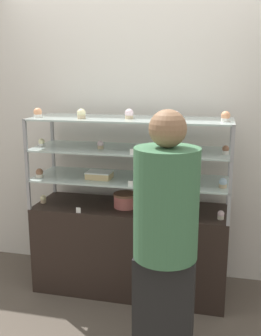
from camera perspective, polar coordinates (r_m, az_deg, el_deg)
name	(u,v)px	position (r m, az deg, el deg)	size (l,w,h in m)	color
ground_plane	(130,287)	(3.53, 0.00, -16.95)	(20.00, 20.00, 0.00)	brown
back_wall	(141,131)	(3.48, 1.53, 5.41)	(8.00, 0.05, 2.60)	silver
display_base	(130,248)	(3.36, 0.00, -11.54)	(1.57, 0.52, 0.73)	black
display_riser_lower	(130,180)	(3.15, 0.00, -1.70)	(1.57, 0.52, 0.24)	#99999E
display_riser_middle	(130,150)	(3.10, 0.00, 2.59)	(1.57, 0.52, 0.24)	#99999E
display_riser_upper	(131,120)	(3.07, 0.00, 7.01)	(1.57, 0.52, 0.24)	#99999E
layer_cake_centerpiece	(125,200)	(3.19, -0.76, -4.69)	(0.19, 0.19, 0.12)	#C66660
sheet_cake_frosted	(99,175)	(3.15, -4.54, -1.00)	(0.20, 0.15, 0.06)	#DBBC84
cupcake_0	(43,199)	(3.39, -12.54, -4.42)	(0.05, 0.05, 0.07)	#CCB28C
cupcake_1	(221,215)	(3.02, 12.98, -6.66)	(0.05, 0.05, 0.07)	beige
price_tag_0	(78,210)	(3.10, -7.58, -6.10)	(0.04, 0.00, 0.04)	white
cupcake_2	(39,173)	(3.25, -13.07, -0.73)	(0.06, 0.06, 0.07)	beige
cupcake_3	(159,179)	(2.99, 4.21, -1.65)	(0.06, 0.06, 0.07)	#CCB28C
cupcake_4	(223,183)	(2.96, 13.27, -2.14)	(0.06, 0.06, 0.07)	#CCB28C
price_tag_1	(130,184)	(2.91, 0.00, -2.30)	(0.04, 0.00, 0.04)	white
cupcake_5	(42,143)	(3.27, -12.78, 3.61)	(0.05, 0.05, 0.07)	white
cupcake_6	(100,145)	(3.10, -4.38, 3.39)	(0.05, 0.05, 0.07)	#CCB28C
cupcake_7	(157,149)	(2.91, 3.81, 2.75)	(0.05, 0.05, 0.07)	beige
cupcake_8	(226,150)	(2.96, 13.64, 2.56)	(0.05, 0.05, 0.07)	white
price_tag_2	(132,152)	(2.85, 0.27, 2.34)	(0.04, 0.00, 0.04)	white
cupcake_9	(38,113)	(3.20, -13.31, 7.78)	(0.07, 0.07, 0.08)	white
cupcake_10	(81,114)	(3.06, -7.14, 7.79)	(0.07, 0.07, 0.08)	#CCB28C
cupcake_11	(129,114)	(3.02, -0.17, 7.82)	(0.07, 0.07, 0.08)	#CCB28C
cupcake_12	(175,116)	(2.87, 6.52, 7.45)	(0.07, 0.07, 0.08)	white
cupcake_13	(226,117)	(2.91, 13.64, 7.24)	(0.07, 0.07, 0.08)	white
price_tag_3	(162,120)	(2.77, 4.62, 7.02)	(0.04, 0.00, 0.04)	white
donut_glazed	(174,117)	(2.97, 6.40, 7.33)	(0.12, 0.12, 0.04)	#EFB2BC
customer_figure	(165,238)	(2.32, 5.08, -10.14)	(0.37, 0.37, 1.60)	black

